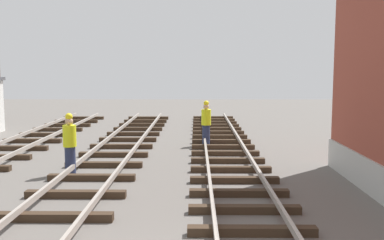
% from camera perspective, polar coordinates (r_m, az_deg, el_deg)
% --- Properties ---
extents(track_worker_foreground, '(0.40, 0.40, 1.87)m').
position_cam_1_polar(track_worker_foreground, '(13.91, -15.48, -2.99)').
color(track_worker_foreground, '#262D4C').
rests_on(track_worker_foreground, ground).
extents(track_worker_distant, '(0.40, 0.40, 1.87)m').
position_cam_1_polar(track_worker_distant, '(18.46, 1.83, -0.40)').
color(track_worker_distant, '#262D4C').
rests_on(track_worker_distant, ground).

